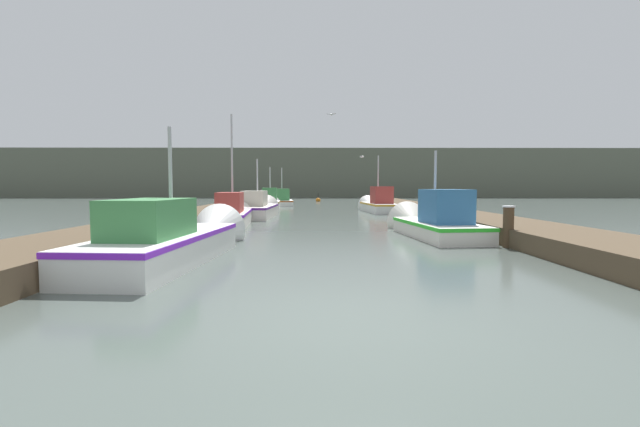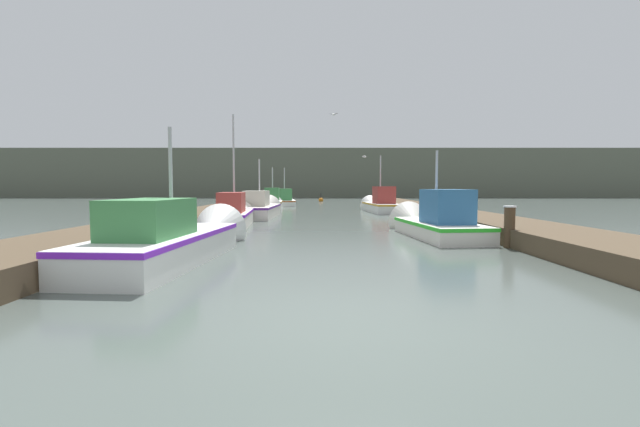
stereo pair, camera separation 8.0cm
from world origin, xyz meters
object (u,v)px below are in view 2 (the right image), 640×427
fishing_boat_5 (271,202)px  seagull_1 (332,114)px  fishing_boat_6 (283,201)px  fishing_boat_2 (233,214)px  fishing_boat_4 (378,204)px  fishing_boat_0 (179,238)px  fishing_boat_3 (259,208)px  mooring_piling_0 (264,198)px  channel_buoy (319,200)px  mooring_piling_1 (508,226)px  fishing_boat_1 (430,222)px  seagull_lead (363,157)px

fishing_boat_5 → seagull_1: (4.21, -5.19, 5.40)m
fishing_boat_6 → fishing_boat_2: bearing=-97.4°
fishing_boat_4 → fishing_boat_0: bearing=-116.7°
fishing_boat_3 → mooring_piling_0: fishing_boat_3 is taller
fishing_boat_2 → mooring_piling_0: size_ratio=4.21×
channel_buoy → fishing_boat_4: bearing=-78.8°
fishing_boat_2 → fishing_boat_4: (7.35, 9.29, 0.01)m
fishing_boat_3 → mooring_piling_1: 14.28m
fishing_boat_4 → fishing_boat_6: bearing=121.5°
fishing_boat_1 → channel_buoy: size_ratio=5.53×
fishing_boat_4 → channel_buoy: size_ratio=6.06×
mooring_piling_0 → seagull_lead: (7.20, -4.44, 2.92)m
fishing_boat_6 → seagull_1: (3.84, -10.90, 5.47)m
channel_buoy → seagull_1: 20.91m
fishing_boat_1 → fishing_boat_6: bearing=101.1°
fishing_boat_6 → seagull_lead: bearing=-58.2°
fishing_boat_0 → fishing_boat_1: fishing_boat_0 is taller
fishing_boat_0 → fishing_boat_4: bearing=72.1°
channel_buoy → fishing_boat_6: bearing=-108.9°
fishing_boat_4 → mooring_piling_0: bearing=138.7°
mooring_piling_1 → fishing_boat_5: bearing=113.4°
mooring_piling_0 → channel_buoy: bearing=70.9°
fishing_boat_0 → mooring_piling_1: fishing_boat_0 is taller
fishing_boat_4 → seagull_1: bearing=-156.8°
mooring_piling_1 → seagull_lead: seagull_lead is taller
mooring_piling_1 → fishing_boat_0: bearing=-170.0°
mooring_piling_1 → seagull_1: seagull_1 is taller
fishing_boat_4 → channel_buoy: (-3.68, 18.52, -0.33)m
fishing_boat_3 → fishing_boat_5: size_ratio=1.22×
fishing_boat_1 → fishing_boat_5: 18.14m
mooring_piling_0 → fishing_boat_4: bearing=-36.6°
fishing_boat_0 → mooring_piling_0: (-1.02, 23.30, 0.23)m
fishing_boat_1 → seagull_lead: 14.94m
mooring_piling_1 → channel_buoy: size_ratio=1.11×
channel_buoy → seagull_lead: seagull_lead is taller
mooring_piling_0 → seagull_lead: bearing=-31.7°
fishing_boat_1 → seagull_1: 13.04m
fishing_boat_5 → channel_buoy: (3.51, 14.91, -0.33)m
fishing_boat_4 → mooring_piling_1: size_ratio=5.46×
fishing_boat_2 → fishing_boat_6: (0.53, 18.62, -0.06)m
fishing_boat_2 → seagull_lead: bearing=53.9°
fishing_boat_1 → mooring_piling_1: size_ratio=4.98×
fishing_boat_2 → fishing_boat_4: size_ratio=0.93×
fishing_boat_2 → fishing_boat_6: 18.63m
fishing_boat_0 → fishing_boat_2: (-0.35, 8.05, 0.02)m
fishing_boat_0 → seagull_1: 17.15m
fishing_boat_1 → fishing_boat_2: (-7.29, 3.78, 0.03)m
fishing_boat_2 → fishing_boat_6: fishing_boat_2 is taller
fishing_boat_0 → fishing_boat_5: (-0.19, 20.95, 0.03)m
fishing_boat_2 → seagull_lead: (6.53, 10.81, 3.13)m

